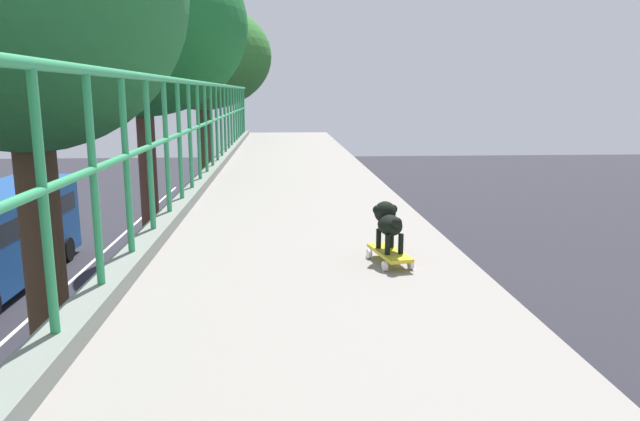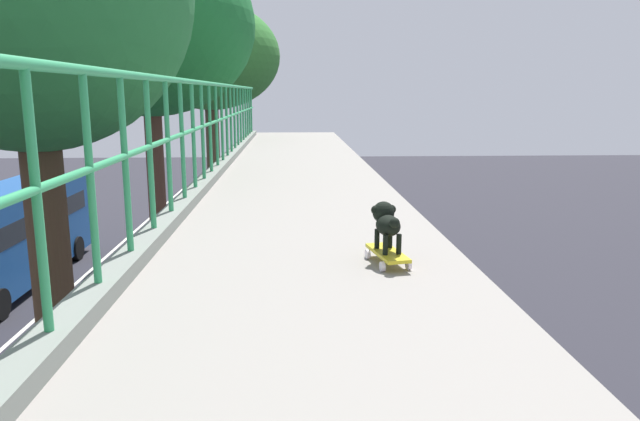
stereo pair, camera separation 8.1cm
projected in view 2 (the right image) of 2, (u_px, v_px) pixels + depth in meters
The scene contains 5 objects.
green_railing at pixel (9, 318), 2.30m from camera, with size 0.20×29.52×1.32m.
roadside_tree_far at pixel (148, 27), 14.57m from camera, with size 5.30×5.30×10.53m.
roadside_tree_farthest at pixel (210, 58), 24.59m from camera, with size 5.86×5.86×10.36m.
toy_skateboard at pixel (387, 254), 4.08m from camera, with size 0.28×0.51×0.09m.
small_dog at pixel (386, 221), 4.08m from camera, with size 0.21×0.36×0.33m.
Camera 2 is at (0.86, -2.23, 6.65)m, focal length 33.12 mm.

